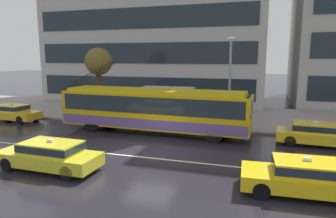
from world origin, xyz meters
The scene contains 13 objects.
ground_plane centered at (0.00, 0.00, 0.00)m, with size 160.00×160.00×0.00m, color #23212B.
sidewalk_slab centered at (0.00, 10.28, 0.07)m, with size 80.00×10.00×0.14m, color gray.
lane_centre_line centered at (0.00, -1.20, 0.00)m, with size 72.00×0.14×0.01m, color silver.
trolleybus centered at (-1.08, 3.68, 1.58)m, with size 12.86×2.94×4.76m.
taxi_queued_behind_bus centered at (-12.85, 3.92, 0.70)m, with size 4.34×1.90×1.39m.
taxi_oncoming_near centered at (-3.18, -3.97, 0.70)m, with size 4.70×1.84×1.39m.
taxi_oncoming_far centered at (7.17, -3.29, 0.70)m, with size 4.29×2.02×1.39m.
taxi_ahead_of_bus centered at (8.66, 3.65, 0.70)m, with size 4.53×2.04×1.39m.
bus_shelter centered at (-1.20, 7.13, 2.07)m, with size 3.94×1.85×2.54m.
pedestrian_at_shelter centered at (-4.04, 7.59, 1.70)m, with size 1.39×1.39×1.92m.
pedestrian_approaching_curb centered at (3.69, 6.36, 1.71)m, with size 1.00×1.00×2.03m.
street_lamp centered at (3.51, 5.87, 3.78)m, with size 0.60×0.32×6.08m.
street_tree_bare centered at (-6.84, 6.85, 4.46)m, with size 2.15×2.15×5.51m.
Camera 1 is at (5.62, -14.64, 4.91)m, focal length 32.50 mm.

